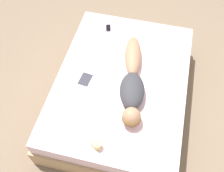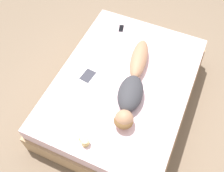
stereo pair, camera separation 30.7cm
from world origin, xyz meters
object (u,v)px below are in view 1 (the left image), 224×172
cell_phone (108,28)px  person (132,82)px  coffee_mug (97,145)px  open_magazine (93,82)px

cell_phone → person: bearing=104.4°
coffee_mug → cell_phone: 1.75m
cell_phone → open_magazine: bearing=77.1°
open_magazine → cell_phone: size_ratio=3.05×
person → cell_phone: bearing=-70.1°
person → open_magazine: (0.47, 0.05, -0.09)m
coffee_mug → person: bearing=-103.7°
person → coffee_mug: size_ratio=10.99×
coffee_mug → cell_phone: coffee_mug is taller
person → cell_phone: (0.51, -0.90, -0.09)m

